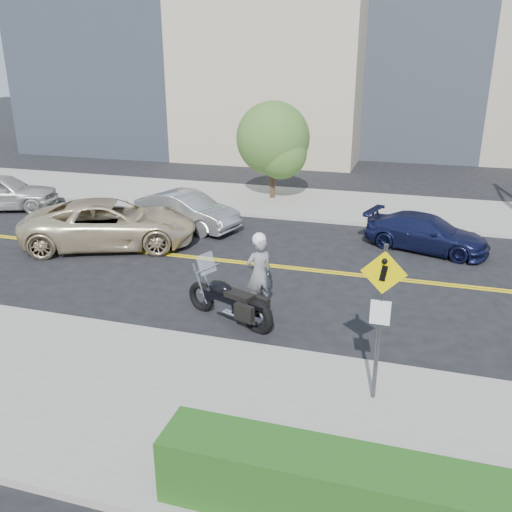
{
  "coord_description": "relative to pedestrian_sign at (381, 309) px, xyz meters",
  "views": [
    {
      "loc": [
        4.57,
        -15.09,
        6.09
      ],
      "look_at": [
        0.76,
        -2.41,
        1.2
      ],
      "focal_mm": 38.0,
      "sensor_mm": 36.0,
      "label": 1
    }
  ],
  "objects": [
    {
      "name": "motorcycle",
      "position": [
        -3.69,
        2.46,
        -1.18
      ],
      "size": [
        2.68,
        1.71,
        1.57
      ],
      "primitive_type": null,
      "rotation": [
        0.0,
        0.0,
        -0.39
      ],
      "color": "black",
      "rests_on": "ground"
    },
    {
      "name": "pedestrian_sign",
      "position": [
        0.0,
        0.0,
        0.0
      ],
      "size": [
        0.78,
        0.08,
        3.0
      ],
      "color": "#4C4C51",
      "rests_on": "sidewalk_near"
    },
    {
      "name": "ground_plane",
      "position": [
        -4.2,
        6.31,
        -1.96
      ],
      "size": [
        120.0,
        120.0,
        0.0
      ],
      "primitive_type": "plane",
      "color": "black",
      "rests_on": "ground"
    },
    {
      "name": "sidewalk_far",
      "position": [
        -4.2,
        13.81,
        -1.89
      ],
      "size": [
        60.0,
        5.0,
        0.15
      ],
      "primitive_type": "cube",
      "color": "#9E9B91",
      "rests_on": "ground_plane"
    },
    {
      "name": "sidewalk_near",
      "position": [
        -4.2,
        -1.19,
        -1.89
      ],
      "size": [
        60.0,
        5.0,
        0.15
      ],
      "primitive_type": "cube",
      "color": "#9E9B91",
      "rests_on": "ground_plane"
    },
    {
      "name": "suv",
      "position": [
        -9.38,
        6.58,
        -1.17
      ],
      "size": [
        6.27,
        4.55,
        1.58
      ],
      "primitive_type": "imported",
      "rotation": [
        0.0,
        0.0,
        1.95
      ],
      "color": "beige",
      "rests_on": "ground"
    },
    {
      "name": "motorcyclist",
      "position": [
        -3.19,
        3.35,
        -0.95
      ],
      "size": [
        0.83,
        0.8,
        2.03
      ],
      "rotation": [
        0.0,
        0.0,
        3.85
      ],
      "color": "#B4B4B9",
      "rests_on": "ground"
    },
    {
      "name": "parked_car_silver",
      "position": [
        -7.73,
        9.22,
        -1.29
      ],
      "size": [
        4.33,
        2.5,
        1.35
      ],
      "primitive_type": "imported",
      "rotation": [
        0.0,
        0.0,
        1.29
      ],
      "color": "gray",
      "rests_on": "ground"
    },
    {
      "name": "parked_car_blue",
      "position": [
        0.87,
        9.25,
        -1.37
      ],
      "size": [
        4.35,
        2.75,
        1.17
      ],
      "primitive_type": "imported",
      "rotation": [
        0.0,
        0.0,
        1.28
      ],
      "color": "#161B44",
      "rests_on": "ground"
    },
    {
      "name": "parked_car_white",
      "position": [
        -16.25,
        9.4,
        -1.2
      ],
      "size": [
        4.81,
        3.24,
        1.52
      ],
      "primitive_type": "imported",
      "rotation": [
        0.0,
        0.0,
        1.93
      ],
      "color": "beige",
      "rests_on": "ground"
    },
    {
      "name": "tree_far_a",
      "position": [
        -5.75,
        14.12,
        0.79
      ],
      "size": [
        3.18,
        3.18,
        4.35
      ],
      "rotation": [
        0.0,
        0.0,
        0.19
      ],
      "color": "#382619",
      "rests_on": "ground"
    }
  ]
}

